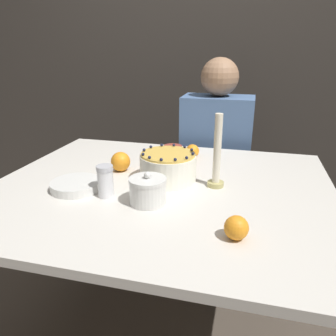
{
  "coord_description": "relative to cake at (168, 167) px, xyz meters",
  "views": [
    {
      "loc": [
        0.32,
        -1.12,
        1.26
      ],
      "look_at": [
        0.02,
        0.05,
        0.82
      ],
      "focal_mm": 35.0,
      "sensor_mm": 36.0,
      "label": 1
    }
  ],
  "objects": [
    {
      "name": "dining_table",
      "position": [
        -0.02,
        -0.05,
        -0.17
      ],
      "size": [
        1.3,
        1.1,
        0.76
      ],
      "color": "beige",
      "rests_on": "ground_plane"
    },
    {
      "name": "ground_plane",
      "position": [
        -0.02,
        -0.05,
        -0.82
      ],
      "size": [
        12.0,
        12.0,
        0.0
      ],
      "primitive_type": "plane",
      "color": "#4C4238"
    },
    {
      "name": "person_man_blue_shirt",
      "position": [
        0.12,
        0.7,
        -0.29
      ],
      "size": [
        0.4,
        0.34,
        1.22
      ],
      "rotation": [
        0.0,
        0.0,
        3.14
      ],
      "color": "#473D33",
      "rests_on": "ground_plane"
    },
    {
      "name": "cup",
      "position": [
        -0.03,
        0.19,
        -0.01
      ],
      "size": [
        0.08,
        0.08,
        0.09
      ],
      "color": "#993D33",
      "rests_on": "dining_table"
    },
    {
      "name": "candle",
      "position": [
        0.19,
        -0.01,
        0.06
      ],
      "size": [
        0.06,
        0.06,
        0.28
      ],
      "color": "tan",
      "rests_on": "dining_table"
    },
    {
      "name": "sugar_shaker",
      "position": [
        -0.18,
        -0.2,
        0.0
      ],
      "size": [
        0.06,
        0.06,
        0.12
      ],
      "color": "white",
      "rests_on": "dining_table"
    },
    {
      "name": "orange_fruit_2",
      "position": [
        -0.23,
        0.06,
        -0.02
      ],
      "size": [
        0.08,
        0.08,
        0.08
      ],
      "color": "orange",
      "rests_on": "dining_table"
    },
    {
      "name": "sugar_bowl",
      "position": [
        -0.01,
        -0.21,
        -0.01
      ],
      "size": [
        0.13,
        0.13,
        0.12
      ],
      "color": "silver",
      "rests_on": "dining_table"
    },
    {
      "name": "plate_stack",
      "position": [
        -0.31,
        -0.17,
        -0.04
      ],
      "size": [
        0.19,
        0.19,
        0.03
      ],
      "color": "silver",
      "rests_on": "dining_table"
    },
    {
      "name": "wall_behind",
      "position": [
        -0.02,
        1.35,
        0.48
      ],
      "size": [
        8.0,
        0.05,
        2.6
      ],
      "color": "#38332D",
      "rests_on": "ground_plane"
    },
    {
      "name": "cake",
      "position": [
        0.0,
        0.0,
        0.0
      ],
      "size": [
        0.22,
        0.22,
        0.13
      ],
      "color": "white",
      "rests_on": "dining_table"
    },
    {
      "name": "orange_fruit_0",
      "position": [
        0.04,
        0.32,
        -0.02
      ],
      "size": [
        0.06,
        0.06,
        0.06
      ],
      "color": "orange",
      "rests_on": "dining_table"
    },
    {
      "name": "orange_fruit_1",
      "position": [
        0.29,
        -0.37,
        -0.02
      ],
      "size": [
        0.07,
        0.07,
        0.07
      ],
      "color": "orange",
      "rests_on": "dining_table"
    }
  ]
}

